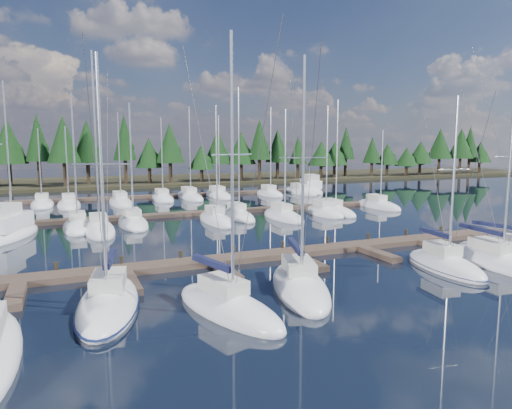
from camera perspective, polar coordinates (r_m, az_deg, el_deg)
name	(u,v)px	position (r m, az deg, el deg)	size (l,w,h in m)	color
ground	(233,229)	(45.26, -2.87, -3.02)	(260.00, 260.00, 0.00)	black
far_shore	(138,181)	(103.22, -14.52, 2.86)	(220.00, 30.00, 0.60)	#2A2717
main_dock	(293,255)	(33.90, 4.61, -6.28)	(44.00, 6.13, 0.90)	#4F3E31
back_docks	(184,203)	(63.75, -8.99, 0.16)	(50.00, 21.80, 0.40)	#4F3E31
front_sailboat_1	(108,303)	(24.84, -17.96, -11.65)	(4.80, 9.63, 13.34)	white
front_sailboat_2	(228,307)	(23.16, -3.55, -12.65)	(4.67, 8.46, 14.18)	white
front_sailboat_3	(300,286)	(26.53, 5.50, -10.05)	(5.53, 9.43, 13.75)	white
front_sailboat_4	(445,265)	(33.18, 22.52, -7.01)	(3.84, 7.93, 12.13)	white
front_sailboat_5	(496,262)	(35.62, 27.85, -6.34)	(3.86, 9.68, 13.59)	white
back_sailboat_rows	(195,207)	(59.57, -7.58, -0.27)	(45.25, 33.60, 17.42)	white
motor_yacht_left	(7,232)	(46.33, -28.73, -3.02)	(6.70, 10.59, 5.04)	white
motor_yacht_right	(311,189)	(79.84, 6.84, 1.93)	(6.13, 10.85, 5.17)	white
tree_line	(144,149)	(93.21, -13.80, 6.79)	(184.89, 11.97, 13.53)	black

